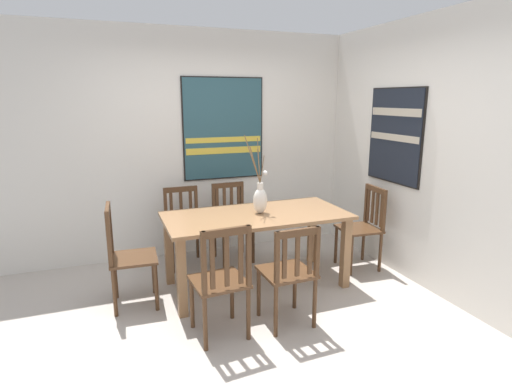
{
  "coord_description": "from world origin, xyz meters",
  "views": [
    {
      "loc": [
        -1.19,
        -3.09,
        1.9
      ],
      "look_at": [
        0.22,
        0.67,
        0.98
      ],
      "focal_mm": 28.75,
      "sensor_mm": 36.0,
      "label": 1
    }
  ],
  "objects": [
    {
      "name": "ground_plane",
      "position": [
        0.0,
        0.0,
        -0.01
      ],
      "size": [
        6.4,
        6.4,
        0.03
      ],
      "primitive_type": "cube",
      "color": "#B2A89E"
    },
    {
      "name": "wall_back",
      "position": [
        0.0,
        1.86,
        1.35
      ],
      "size": [
        6.4,
        0.12,
        2.7
      ],
      "primitive_type": "cube",
      "color": "silver",
      "rests_on": "ground_plane"
    },
    {
      "name": "wall_side",
      "position": [
        1.86,
        0.0,
        1.35
      ],
      "size": [
        0.12,
        6.4,
        2.7
      ],
      "primitive_type": "cube",
      "color": "silver",
      "rests_on": "ground_plane"
    },
    {
      "name": "dining_table",
      "position": [
        0.21,
        0.62,
        0.65
      ],
      "size": [
        1.83,
        0.88,
        0.77
      ],
      "color": "#8E6642",
      "rests_on": "ground_plane"
    },
    {
      "name": "centerpiece_vase",
      "position": [
        0.25,
        0.63,
        0.92
      ],
      "size": [
        0.22,
        0.24,
        0.79
      ],
      "color": "silver",
      "rests_on": "dining_table"
    },
    {
      "name": "chair_0",
      "position": [
        0.19,
        1.41,
        0.49
      ],
      "size": [
        0.43,
        0.43,
        0.91
      ],
      "color": "#4C301C",
      "rests_on": "ground_plane"
    },
    {
      "name": "chair_1",
      "position": [
        0.19,
        -0.2,
        0.48
      ],
      "size": [
        0.43,
        0.43,
        0.9
      ],
      "color": "#4C301C",
      "rests_on": "ground_plane"
    },
    {
      "name": "chair_2",
      "position": [
        -1.06,
        0.64,
        0.5
      ],
      "size": [
        0.44,
        0.44,
        0.97
      ],
      "color": "#4C301C",
      "rests_on": "ground_plane"
    },
    {
      "name": "chair_3",
      "position": [
        1.51,
        0.63,
        0.49
      ],
      "size": [
        0.45,
        0.45,
        0.94
      ],
      "color": "#4C301C",
      "rests_on": "ground_plane"
    },
    {
      "name": "chair_4",
      "position": [
        -0.38,
        1.44,
        0.48
      ],
      "size": [
        0.42,
        0.42,
        0.9
      ],
      "color": "#4C301C",
      "rests_on": "ground_plane"
    },
    {
      "name": "chair_5",
      "position": [
        -0.39,
        -0.18,
        0.5
      ],
      "size": [
        0.45,
        0.45,
        0.97
      ],
      "color": "#4C301C",
      "rests_on": "ground_plane"
    },
    {
      "name": "painting_on_back_wall",
      "position": [
        0.22,
        1.79,
        1.53
      ],
      "size": [
        1.01,
        0.05,
        1.24
      ],
      "color": "black"
    },
    {
      "name": "painting_on_side_wall",
      "position": [
        1.79,
        0.55,
        1.5
      ],
      "size": [
        0.05,
        0.84,
        1.02
      ],
      "color": "black"
    }
  ]
}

